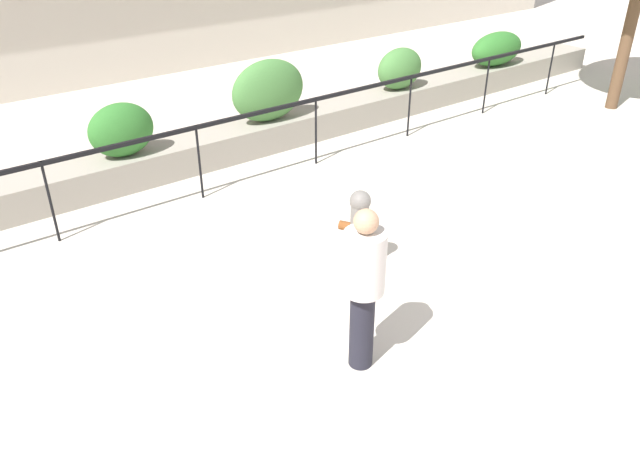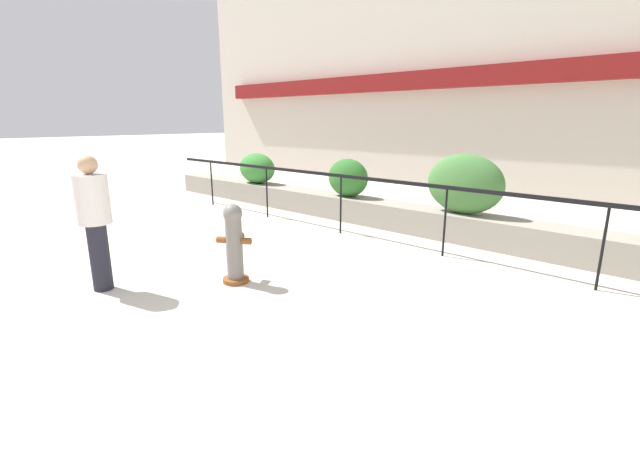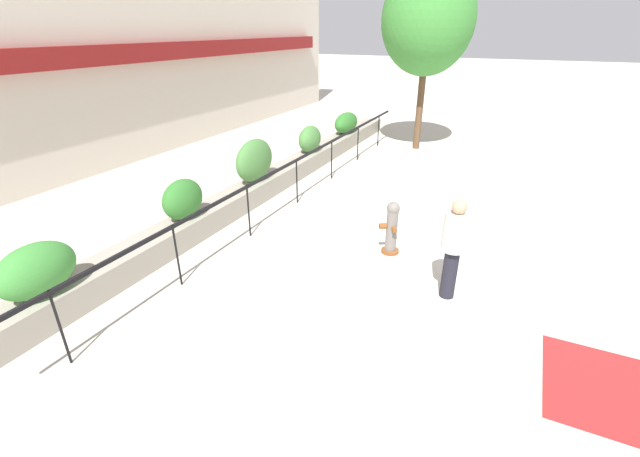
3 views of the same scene
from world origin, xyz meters
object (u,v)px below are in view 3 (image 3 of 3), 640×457
Objects in this scene: hedge_bush_2 at (254,160)px; hedge_bush_4 at (346,123)px; hedge_bush_1 at (183,199)px; street_tree at (428,20)px; fire_hydrant at (392,227)px; hedge_bush_3 at (310,139)px; hedge_bush_0 at (36,270)px; pedestrian at (454,244)px.

hedge_bush_4 is at bearing 0.00° from hedge_bush_2.
hedge_bush_1 is 0.17× the size of street_tree.
hedge_bush_4 reaches higher than fire_hydrant.
hedge_bush_0 is at bearing 180.00° from hedge_bush_3.
pedestrian is at bearing -147.89° from hedge_bush_4.
hedge_bush_0 is 1.12× the size of hedge_bush_3.
hedge_bush_1 is at bearing 180.00° from hedge_bush_2.
hedge_bush_0 is 3.08m from hedge_bush_1.
hedge_bush_1 is 0.71× the size of hedge_bush_2.
hedge_bush_0 reaches higher than fire_hydrant.
street_tree is at bearing -71.93° from hedge_bush_4.
street_tree is at bearing 10.58° from fire_hydrant.
street_tree is at bearing -14.62° from hedge_bush_1.
hedge_bush_3 is (3.12, 0.00, -0.13)m from hedge_bush_2.
hedge_bush_2 is at bearing 71.42° from fire_hydrant.
street_tree reaches higher than fire_hydrant.
hedge_bush_4 is at bearing 0.00° from hedge_bush_3.
hedge_bush_4 is (11.85, 0.00, -0.03)m from hedge_bush_0.
hedge_bush_2 is 4.30m from fire_hydrant.
pedestrian is (-8.54, -5.36, 0.12)m from hedge_bush_4.
hedge_bush_0 is 11.85m from hedge_bush_4.
pedestrian is (-1.07, -1.32, 0.44)m from fire_hydrant.
hedge_bush_3 is 0.17× the size of street_tree.
hedge_bush_0 is 5.74m from hedge_bush_2.
hedge_bush_4 is 4.32m from street_tree.
pedestrian is at bearing -87.68° from hedge_bush_1.
street_tree is (0.81, -2.50, 3.43)m from hedge_bush_4.
hedge_bush_3 is at bearing 180.00° from hedge_bush_4.
pedestrian reaches higher than hedge_bush_2.
street_tree reaches higher than hedge_bush_1.
hedge_bush_2 is at bearing 180.00° from hedge_bush_3.
hedge_bush_0 is 1.18× the size of hedge_bush_1.
hedge_bush_1 reaches higher than hedge_bush_4.
hedge_bush_2 is (2.65, 0.00, 0.12)m from hedge_bush_1.
hedge_bush_1 is 0.67× the size of hedge_bush_4.
fire_hydrant is at bearing -72.32° from hedge_bush_1.
hedge_bush_0 is 5.97m from fire_hydrant.
hedge_bush_4 is at bearing 32.11° from pedestrian.
hedge_bush_0 is 1.10× the size of fire_hydrant.
hedge_bush_1 is 0.58× the size of pedestrian.
hedge_bush_4 is at bearing 28.43° from fire_hydrant.
hedge_bush_0 is 0.84× the size of hedge_bush_2.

